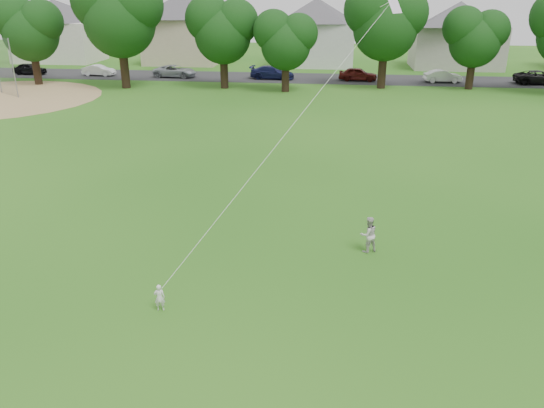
# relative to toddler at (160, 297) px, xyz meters

# --- Properties ---
(ground) EXTENTS (160.00, 160.00, 0.00)m
(ground) POSITION_rel_toddler_xyz_m (1.95, 0.71, -0.41)
(ground) COLOR #1E5513
(ground) RESTS_ON ground
(street) EXTENTS (90.00, 7.00, 0.01)m
(street) POSITION_rel_toddler_xyz_m (1.95, 42.71, -0.41)
(street) COLOR #2D2D30
(street) RESTS_ON ground
(toddler) EXTENTS (0.34, 0.26, 0.83)m
(toddler) POSITION_rel_toddler_xyz_m (0.00, 0.00, 0.00)
(toddler) COLOR silver
(toddler) RESTS_ON ground
(older_boy) EXTENTS (0.78, 0.72, 1.29)m
(older_boy) POSITION_rel_toddler_xyz_m (5.98, 4.39, 0.23)
(older_boy) COLOR beige
(older_boy) RESTS_ON ground
(kite) EXTENTS (3.79, 5.34, 13.78)m
(kite) POSITION_rel_toddler_xyz_m (3.31, 4.75, 3.92)
(kite) COLOR white
(kite) RESTS_ON ground
(tree_row) EXTENTS (80.12, 8.79, 10.33)m
(tree_row) POSITION_rel_toddler_xyz_m (3.34, 36.65, 5.40)
(tree_row) COLOR black
(tree_row) RESTS_ON ground
(parked_cars) EXTENTS (70.72, 2.32, 1.28)m
(parked_cars) POSITION_rel_toddler_xyz_m (6.71, 41.71, 0.21)
(parked_cars) COLOR black
(parked_cars) RESTS_ON ground
(house_row) EXTENTS (77.36, 14.02, 9.57)m
(house_row) POSITION_rel_toddler_xyz_m (2.06, 52.71, 4.28)
(house_row) COLOR silver
(house_row) RESTS_ON ground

